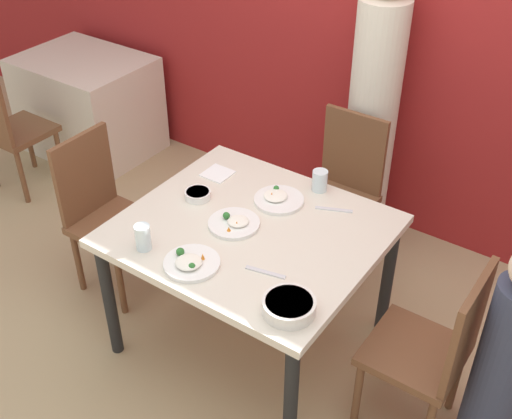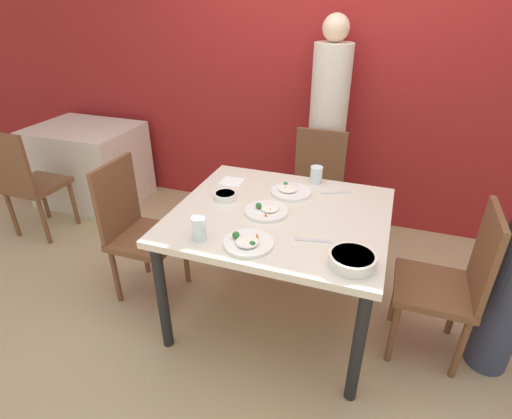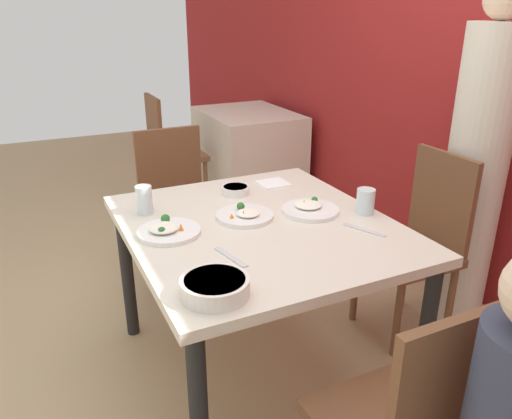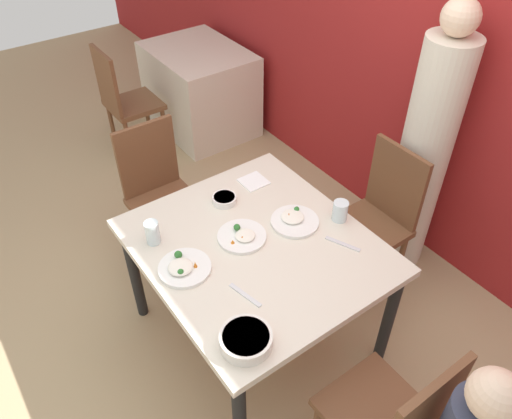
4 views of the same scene
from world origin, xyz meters
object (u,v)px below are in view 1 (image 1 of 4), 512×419
person_adult (372,120)px  plate_rice_adult (278,199)px  chair_child_spot (433,349)px  glass_water_tall (320,181)px  chair_adult_spot (342,188)px  bowl_curry (289,306)px  person_child (501,368)px

person_adult → plate_rice_adult: bearing=-92.6°
chair_child_spot → glass_water_tall: (-0.82, 0.44, 0.30)m
person_adult → glass_water_tall: person_adult is taller
plate_rice_adult → chair_child_spot: bearing=-14.4°
chair_adult_spot → bowl_curry: 1.32m
person_adult → bowl_curry: size_ratio=7.87×
chair_child_spot → person_adult: (-0.90, 1.16, 0.30)m
person_child → glass_water_tall: person_child is taller
plate_rice_adult → glass_water_tall: (0.11, 0.20, 0.04)m
chair_child_spot → chair_adult_spot: bearing=-133.6°
chair_child_spot → person_child: bearing=90.0°
bowl_curry → glass_water_tall: (-0.33, 0.81, 0.02)m
person_adult → bowl_curry: bearing=-75.1°
person_adult → chair_adult_spot: bearing=-90.0°
plate_rice_adult → chair_adult_spot: bearing=86.1°
bowl_curry → glass_water_tall: size_ratio=1.97×
person_child → plate_rice_adult: (-1.21, 0.24, 0.20)m
chair_child_spot → person_adult: 1.50m
chair_adult_spot → bowl_curry: chair_adult_spot is taller
person_adult → plate_rice_adult: (-0.04, -0.92, -0.05)m
glass_water_tall → person_adult: bearing=95.7°
chair_adult_spot → person_adult: bearing=90.0°
chair_child_spot → person_child: 0.28m
person_adult → plate_rice_adult: 0.93m
chair_adult_spot → glass_water_tall: 0.51m
chair_child_spot → bowl_curry: size_ratio=4.29×
chair_adult_spot → person_child: size_ratio=0.80×
chair_adult_spot → person_adult: person_adult is taller
chair_adult_spot → glass_water_tall: chair_adult_spot is taller
chair_adult_spot → bowl_curry: (0.41, -1.22, 0.27)m
chair_adult_spot → person_child: 1.45m
chair_adult_spot → person_child: person_child is taller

